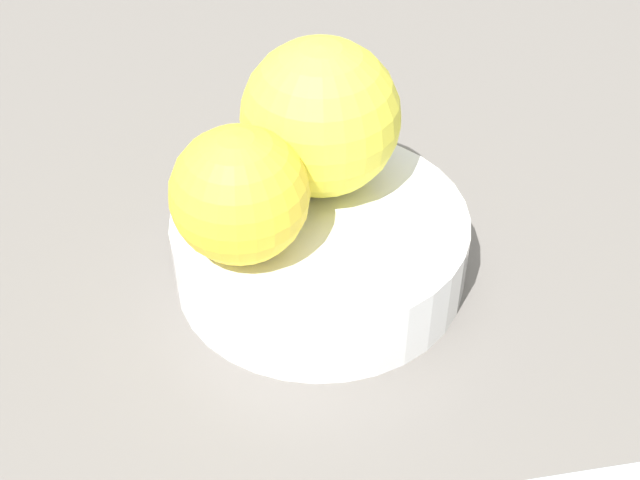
{
  "coord_description": "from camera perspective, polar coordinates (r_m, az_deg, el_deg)",
  "views": [
    {
      "loc": [
        -19.54,
        -31.06,
        34.88
      ],
      "look_at": [
        0.0,
        0.0,
        2.5
      ],
      "focal_mm": 49.53,
      "sensor_mm": 36.0,
      "label": 1
    }
  ],
  "objects": [
    {
      "name": "fruit_bowl",
      "position": [
        0.49,
        0.0,
        -0.46
      ],
      "size": [
        16.33,
        16.33,
        4.17
      ],
      "color": "white",
      "rests_on": "ground_plane"
    },
    {
      "name": "orange_in_bowl_0",
      "position": [
        0.48,
        0.04,
        7.92
      ],
      "size": [
        8.7,
        8.7,
        8.7
      ],
      "primitive_type": "sphere",
      "color": "yellow",
      "rests_on": "fruit_bowl"
    },
    {
      "name": "orange_in_bowl_1",
      "position": [
        0.44,
        -5.32,
        3.04
      ],
      "size": [
        7.06,
        7.06,
        7.06
      ],
      "primitive_type": "sphere",
      "color": "yellow",
      "rests_on": "fruit_bowl"
    },
    {
      "name": "ground_plane",
      "position": [
        0.51,
        0.0,
        -2.93
      ],
      "size": [
        110.0,
        110.0,
        2.0
      ],
      "primitive_type": "cube",
      "color": "#66605B"
    }
  ]
}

